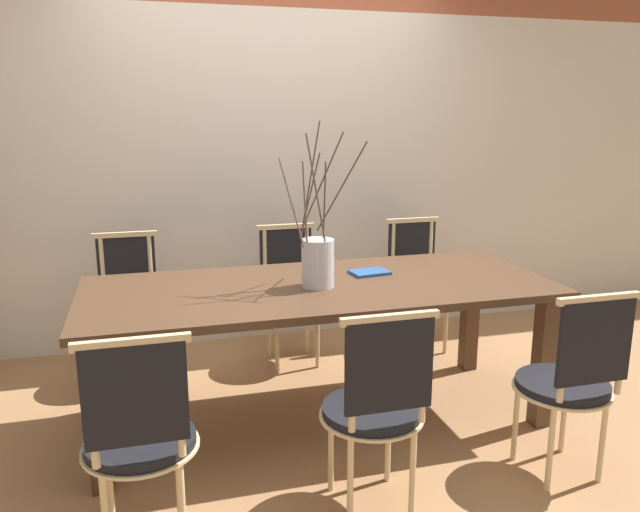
{
  "coord_description": "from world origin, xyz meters",
  "views": [
    {
      "loc": [
        -0.84,
        -3.0,
        1.63
      ],
      "look_at": [
        0.0,
        0.0,
        0.9
      ],
      "focal_mm": 35.0,
      "sensor_mm": 36.0,
      "label": 1
    }
  ],
  "objects_px": {
    "chair_far_center": "(418,280)",
    "vase_centerpiece": "(318,261)",
    "chair_near_center": "(570,378)",
    "dining_table": "(320,301)",
    "book_stack": "(370,272)"
  },
  "relations": [
    {
      "from": "chair_far_center",
      "to": "vase_centerpiece",
      "type": "bearing_deg",
      "value": 42.26
    },
    {
      "from": "chair_near_center",
      "to": "chair_far_center",
      "type": "relative_size",
      "value": 1.0
    },
    {
      "from": "chair_near_center",
      "to": "vase_centerpiece",
      "type": "xyz_separation_m",
      "value": [
        -0.94,
        0.8,
        0.41
      ]
    },
    {
      "from": "dining_table",
      "to": "chair_near_center",
      "type": "relative_size",
      "value": 2.68
    },
    {
      "from": "book_stack",
      "to": "vase_centerpiece",
      "type": "bearing_deg",
      "value": -153.84
    },
    {
      "from": "chair_near_center",
      "to": "book_stack",
      "type": "distance_m",
      "value": 1.17
    },
    {
      "from": "dining_table",
      "to": "book_stack",
      "type": "bearing_deg",
      "value": 21.96
    },
    {
      "from": "chair_near_center",
      "to": "dining_table",
      "type": "bearing_deg",
      "value": 137.41
    },
    {
      "from": "dining_table",
      "to": "vase_centerpiece",
      "type": "height_order",
      "value": "vase_centerpiece"
    },
    {
      "from": "dining_table",
      "to": "chair_near_center",
      "type": "distance_m",
      "value": 1.25
    },
    {
      "from": "dining_table",
      "to": "vase_centerpiece",
      "type": "xyz_separation_m",
      "value": [
        -0.02,
        -0.04,
        0.23
      ]
    },
    {
      "from": "chair_far_center",
      "to": "book_stack",
      "type": "xyz_separation_m",
      "value": [
        -0.62,
        -0.71,
        0.28
      ]
    },
    {
      "from": "chair_near_center",
      "to": "vase_centerpiece",
      "type": "distance_m",
      "value": 1.3
    },
    {
      "from": "chair_far_center",
      "to": "chair_near_center",
      "type": "bearing_deg",
      "value": 88.94
    },
    {
      "from": "vase_centerpiece",
      "to": "book_stack",
      "type": "distance_m",
      "value": 0.4
    }
  ]
}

